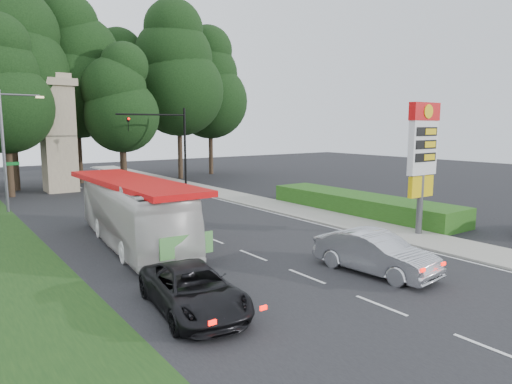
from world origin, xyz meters
TOP-DOWN VIEW (x-y plane):
  - ground at (0.00, 0.00)m, footprint 120.00×120.00m
  - road_surface at (0.00, 12.00)m, footprint 14.00×80.00m
  - sidewalk_right at (8.50, 12.00)m, footprint 3.00×80.00m
  - hedge at (11.50, 8.00)m, footprint 3.00×14.00m
  - gas_station_pylon at (9.20, 1.99)m, footprint 2.10×0.45m
  - traffic_signal_mast at (5.68, 24.00)m, footprint 6.10×0.35m
  - streetlight_signs at (-6.99, 22.01)m, footprint 2.75×0.98m
  - monument at (-2.00, 30.00)m, footprint 3.00×3.00m
  - tree_center_left at (-5.00, 33.00)m, footprint 10.08×10.08m
  - tree_center_right at (1.00, 35.00)m, footprint 9.24×9.24m
  - tree_east_near at (6.00, 37.00)m, footprint 8.12×8.12m
  - tree_east_mid at (11.00, 33.00)m, footprint 9.52×9.52m
  - tree_far_east at (16.00, 35.00)m, footprint 8.68×8.68m
  - tree_monument_left at (-6.00, 29.00)m, footprint 7.28×7.28m
  - tree_monument_right at (3.50, 29.50)m, footprint 6.72×6.72m
  - transit_bus at (-3.50, 9.02)m, footprint 3.87×11.57m
  - sedan_silver at (2.47, -0.70)m, footprint 2.22×5.08m
  - suv_charcoal at (-5.01, 0.17)m, footprint 2.94×5.25m

SIDE VIEW (x-z plane):
  - ground at x=0.00m, z-range 0.00..0.00m
  - road_surface at x=0.00m, z-range 0.00..0.02m
  - sidewalk_right at x=8.50m, z-range 0.00..0.12m
  - hedge at x=11.50m, z-range 0.00..1.20m
  - suv_charcoal at x=-5.01m, z-range 0.00..1.39m
  - sedan_silver at x=2.47m, z-range 0.00..1.62m
  - transit_bus at x=-3.50m, z-range 0.00..3.16m
  - streetlight_signs at x=-6.99m, z-range 0.44..8.44m
  - gas_station_pylon at x=9.20m, z-range 1.02..7.87m
  - traffic_signal_mast at x=5.68m, z-range 1.07..8.27m
  - monument at x=-2.00m, z-range 0.08..10.13m
  - tree_monument_right at x=3.50m, z-range 1.41..14.61m
  - tree_monument_left at x=-6.00m, z-range 1.53..15.83m
  - tree_east_near at x=6.00m, z-range 1.71..17.66m
  - tree_far_east at x=16.00m, z-range 1.83..18.88m
  - tree_center_right at x=1.00m, z-range 1.94..20.09m
  - tree_east_mid at x=11.00m, z-range 2.00..20.70m
  - tree_center_left at x=-5.00m, z-range 2.12..21.92m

